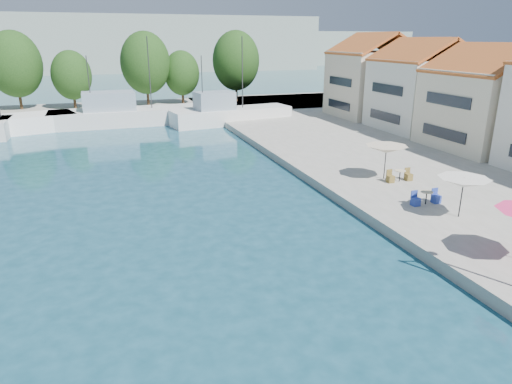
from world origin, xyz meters
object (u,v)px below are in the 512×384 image
object	(u,v)px
trawler_03	(131,115)
trawler_04	(229,115)
umbrella_cream	(386,149)
umbrella_white	(464,183)

from	to	relation	value
trawler_03	trawler_04	distance (m)	11.39
trawler_03	trawler_04	world-z (taller)	same
trawler_03	umbrella_cream	world-z (taller)	trawler_03
trawler_03	trawler_04	size ratio (longest dim) A/B	1.32
trawler_04	umbrella_white	world-z (taller)	trawler_04
trawler_04	umbrella_white	distance (m)	34.04
umbrella_white	umbrella_cream	xyz separation A→B (m)	(0.18, 7.23, 0.13)
umbrella_white	umbrella_cream	world-z (taller)	umbrella_cream
trawler_04	trawler_03	bearing A→B (deg)	154.36
trawler_04	umbrella_cream	size ratio (longest dim) A/B	5.23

